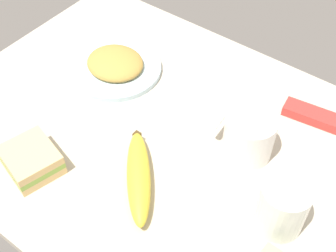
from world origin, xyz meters
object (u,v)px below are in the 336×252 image
snack_bar (314,116)px  sandwich_main (31,160)px  coffee_mug_black (249,136)px  glass_of_milk (282,208)px  banana (139,176)px  plate_of_food (115,66)px

snack_bar → sandwich_main: bearing=41.5°
coffee_mug_black → glass_of_milk: (-11.48, 9.72, -0.02)cm
sandwich_main → banana: bearing=-153.2°
plate_of_food → banana: 29.78cm
glass_of_milk → banana: bearing=18.1°
snack_bar → glass_of_milk: bearing=93.8°
glass_of_milk → banana: glass_of_milk is taller
plate_of_food → banana: (-22.41, 19.60, 0.58)cm
plate_of_food → glass_of_milk: glass_of_milk is taller
glass_of_milk → banana: size_ratio=0.55×
plate_of_food → snack_bar: (-39.93, -12.13, -0.42)cm
glass_of_milk → snack_bar: size_ratio=0.81×
sandwich_main → snack_bar: sandwich_main is taller
coffee_mug_black → banana: size_ratio=0.66×
coffee_mug_black → snack_bar: coffee_mug_black is taller
plate_of_food → coffee_mug_black: coffee_mug_black is taller
banana → snack_bar: banana is taller
banana → snack_bar: bearing=-118.9°
banana → snack_bar: size_ratio=1.47×
banana → coffee_mug_black: bearing=-123.1°
sandwich_main → glass_of_milk: glass_of_milk is taller
sandwich_main → snack_bar: bearing=-130.6°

